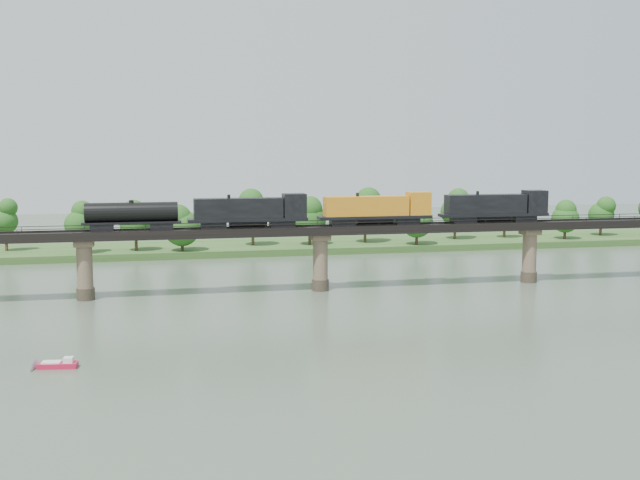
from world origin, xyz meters
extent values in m
plane|color=#3D4C3C|center=(0.00, 0.00, 0.00)|extent=(400.00, 400.00, 0.00)
cube|color=#2E5120|center=(0.00, 85.00, 0.80)|extent=(300.00, 24.00, 1.60)
cylinder|color=#473A2D|center=(-40.00, 30.00, 1.00)|extent=(3.00, 3.00, 2.00)
cylinder|color=#7B6350|center=(-40.00, 30.00, 5.50)|extent=(2.60, 2.60, 9.00)
cube|color=#7B6350|center=(-40.00, 30.00, 9.50)|extent=(3.20, 3.20, 1.00)
cylinder|color=#473A2D|center=(0.00, 30.00, 1.00)|extent=(3.00, 3.00, 2.00)
cylinder|color=#7B6350|center=(0.00, 30.00, 5.50)|extent=(2.60, 2.60, 9.00)
cube|color=#7B6350|center=(0.00, 30.00, 9.50)|extent=(3.20, 3.20, 1.00)
cylinder|color=#473A2D|center=(40.00, 30.00, 1.00)|extent=(3.00, 3.00, 2.00)
cylinder|color=#7B6350|center=(40.00, 30.00, 5.50)|extent=(2.60, 2.60, 9.00)
cube|color=#7B6350|center=(40.00, 30.00, 9.50)|extent=(3.20, 3.20, 1.00)
cube|color=black|center=(0.00, 30.00, 10.75)|extent=(220.00, 5.00, 1.50)
cube|color=black|center=(0.00, 29.25, 11.58)|extent=(220.00, 0.12, 0.16)
cube|color=black|center=(0.00, 30.75, 11.58)|extent=(220.00, 0.12, 0.16)
cube|color=black|center=(0.00, 27.60, 12.20)|extent=(220.00, 0.10, 0.10)
cube|color=black|center=(0.00, 32.40, 12.20)|extent=(220.00, 0.10, 0.10)
cube|color=black|center=(0.00, 27.60, 11.85)|extent=(0.08, 0.08, 0.70)
cube|color=black|center=(0.00, 32.40, 11.85)|extent=(0.08, 0.08, 0.70)
cylinder|color=#382619|center=(-60.94, 84.18, 3.46)|extent=(0.70, 0.70, 3.71)
sphere|color=#194A15|center=(-60.94, 84.18, 8.41)|extent=(5.67, 5.67, 5.67)
sphere|color=#194A15|center=(-60.94, 84.18, 11.50)|extent=(4.25, 4.25, 4.25)
cylinder|color=#382619|center=(-44.43, 76.31, 3.35)|extent=(0.70, 0.70, 3.51)
sphere|color=#194A15|center=(-44.43, 76.31, 8.03)|extent=(6.31, 6.31, 6.31)
sphere|color=#194A15|center=(-44.43, 76.31, 10.96)|extent=(4.73, 4.73, 4.73)
cylinder|color=#382619|center=(-32.24, 78.84, 3.27)|extent=(0.70, 0.70, 3.34)
sphere|color=#194A15|center=(-32.24, 78.84, 7.73)|extent=(7.18, 7.18, 7.18)
sphere|color=#194A15|center=(-32.24, 78.84, 10.52)|extent=(5.39, 5.39, 5.39)
cylinder|color=#382619|center=(-22.01, 76.15, 3.01)|extent=(0.70, 0.70, 2.83)
sphere|color=#194A15|center=(-22.01, 76.15, 6.78)|extent=(8.26, 8.26, 8.26)
sphere|color=#194A15|center=(-22.01, 76.15, 9.14)|extent=(6.19, 6.19, 6.19)
cylinder|color=#382619|center=(-5.04, 82.68, 3.58)|extent=(0.70, 0.70, 3.96)
sphere|color=#194A15|center=(-5.04, 82.68, 8.87)|extent=(8.07, 8.07, 8.07)
sphere|color=#194A15|center=(-5.04, 82.68, 12.17)|extent=(6.05, 6.05, 6.05)
cylinder|color=#382619|center=(8.52, 81.14, 3.23)|extent=(0.70, 0.70, 3.27)
sphere|color=#194A15|center=(8.52, 81.14, 7.59)|extent=(8.03, 8.03, 8.03)
sphere|color=#194A15|center=(8.52, 81.14, 10.31)|extent=(6.02, 6.02, 6.02)
cylinder|color=#382619|center=(22.65, 82.31, 3.56)|extent=(0.70, 0.70, 3.92)
sphere|color=#194A15|center=(22.65, 82.31, 8.79)|extent=(8.29, 8.29, 8.29)
sphere|color=#194A15|center=(22.65, 82.31, 12.05)|extent=(6.21, 6.21, 6.21)
cylinder|color=#382619|center=(33.59, 75.35, 3.11)|extent=(0.70, 0.70, 3.02)
sphere|color=#194A15|center=(33.59, 75.35, 7.15)|extent=(7.74, 7.74, 7.74)
sphere|color=#194A15|center=(33.59, 75.35, 9.67)|extent=(5.80, 5.80, 5.80)
cylinder|color=#382619|center=(46.81, 84.03, 3.50)|extent=(0.70, 0.70, 3.80)
sphere|color=#194A15|center=(46.81, 84.03, 8.56)|extent=(7.47, 7.47, 7.47)
sphere|color=#194A15|center=(46.81, 84.03, 11.73)|extent=(5.60, 5.60, 5.60)
cylinder|color=#382619|center=(60.48, 84.26, 3.29)|extent=(0.70, 0.70, 3.38)
sphere|color=#194A15|center=(60.48, 84.26, 7.80)|extent=(6.23, 6.23, 6.23)
sphere|color=#194A15|center=(60.48, 84.26, 10.62)|extent=(4.67, 4.67, 4.67)
cylinder|color=#382619|center=(74.35, 78.39, 2.99)|extent=(0.70, 0.70, 2.77)
sphere|color=#194A15|center=(74.35, 78.39, 6.68)|extent=(7.04, 7.04, 7.04)
sphere|color=#194A15|center=(74.35, 78.39, 8.99)|extent=(5.28, 5.28, 5.28)
cylinder|color=#382619|center=(87.62, 83.57, 3.07)|extent=(0.70, 0.70, 2.94)
sphere|color=#194A15|center=(87.62, 83.57, 7.00)|extent=(6.73, 6.73, 6.73)
sphere|color=#194A15|center=(87.62, 83.57, 9.45)|extent=(5.05, 5.05, 5.05)
cube|color=black|center=(38.53, 30.00, 12.09)|extent=(4.32, 2.59, 1.19)
cube|color=black|center=(26.65, 30.00, 12.09)|extent=(4.32, 2.59, 1.19)
cube|color=black|center=(32.59, 30.00, 12.85)|extent=(20.51, 3.24, 0.54)
cube|color=black|center=(30.97, 30.00, 14.85)|extent=(15.11, 2.91, 3.45)
cube|color=black|center=(40.69, 30.00, 15.17)|extent=(3.89, 3.24, 4.10)
cylinder|color=black|center=(32.59, 30.00, 12.26)|extent=(6.48, 1.51, 1.51)
cube|color=black|center=(15.86, 30.00, 12.09)|extent=(4.32, 2.59, 1.19)
cube|color=black|center=(3.99, 30.00, 12.09)|extent=(4.32, 2.59, 1.19)
cube|color=black|center=(9.92, 30.00, 12.85)|extent=(20.51, 3.24, 0.54)
cube|color=orange|center=(8.30, 30.00, 14.85)|extent=(15.11, 2.91, 3.45)
cube|color=orange|center=(18.02, 30.00, 15.17)|extent=(3.89, 3.24, 4.10)
cylinder|color=black|center=(9.92, 30.00, 12.26)|extent=(6.48, 1.51, 1.51)
cube|color=black|center=(-6.81, 30.00, 12.09)|extent=(4.32, 2.59, 1.19)
cube|color=black|center=(-18.68, 30.00, 12.09)|extent=(4.32, 2.59, 1.19)
cube|color=black|center=(-12.75, 30.00, 12.85)|extent=(20.51, 3.24, 0.54)
cube|color=black|center=(-14.37, 30.00, 14.85)|extent=(15.11, 2.91, 3.45)
cube|color=black|center=(-4.65, 30.00, 15.17)|extent=(3.89, 3.24, 4.10)
cylinder|color=black|center=(-12.75, 30.00, 12.26)|extent=(6.48, 1.51, 1.51)
cube|color=black|center=(-27.32, 30.00, 12.09)|extent=(3.78, 2.37, 1.19)
cube|color=black|center=(-37.04, 30.00, 12.09)|extent=(3.78, 2.37, 1.19)
cube|color=black|center=(-32.18, 30.00, 12.80)|extent=(16.19, 2.59, 0.32)
cylinder|color=black|center=(-32.18, 30.00, 14.52)|extent=(15.11, 3.24, 3.24)
cylinder|color=black|center=(-32.18, 30.00, 16.25)|extent=(0.76, 0.76, 0.54)
cube|color=#C2163A|center=(-40.30, -11.41, 0.31)|extent=(4.64, 2.24, 0.62)
cube|color=white|center=(-41.01, -11.31, 0.67)|extent=(2.31, 1.63, 0.22)
cube|color=white|center=(-39.06, -11.59, 0.94)|extent=(1.21, 1.21, 0.62)
camera|label=1|loc=(-29.76, -106.46, 26.05)|focal=45.00mm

